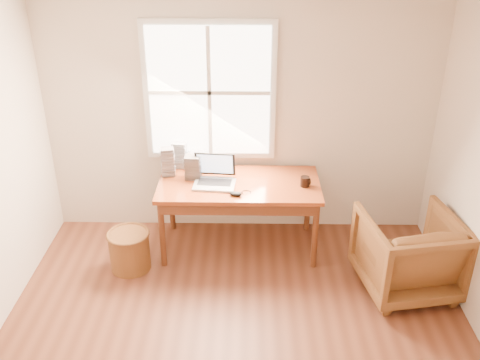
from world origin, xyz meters
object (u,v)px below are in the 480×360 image
(laptop, at_px, (214,172))
(coffee_mug, at_px, (305,182))
(armchair, at_px, (408,253))
(wicker_stool, at_px, (130,251))
(desk, at_px, (239,184))
(cd_stack_a, at_px, (180,154))

(laptop, xyz_separation_m, coffee_mug, (0.88, 0.00, -0.09))
(armchair, xyz_separation_m, wicker_stool, (-2.61, 0.26, -0.19))
(desk, height_order, laptop, laptop)
(laptop, height_order, coffee_mug, laptop)
(armchair, xyz_separation_m, cd_stack_a, (-2.17, 1.01, 0.51))
(laptop, bearing_deg, wicker_stool, -153.42)
(laptop, bearing_deg, cd_stack_a, 137.02)
(wicker_stool, xyz_separation_m, laptop, (0.82, 0.33, 0.70))
(laptop, relative_size, cd_stack_a, 1.42)
(desk, distance_m, laptop, 0.30)
(armchair, height_order, cd_stack_a, cd_stack_a)
(laptop, height_order, cd_stack_a, laptop)
(cd_stack_a, bearing_deg, armchair, -24.99)
(armchair, bearing_deg, laptop, -28.52)
(armchair, relative_size, coffee_mug, 8.41)
(laptop, relative_size, coffee_mug, 4.04)
(desk, xyz_separation_m, laptop, (-0.24, -0.07, 0.16))
(wicker_stool, distance_m, coffee_mug, 1.84)
(armchair, distance_m, cd_stack_a, 2.45)
(wicker_stool, xyz_separation_m, coffee_mug, (1.70, 0.33, 0.61))
(desk, bearing_deg, cd_stack_a, 150.21)
(laptop, bearing_deg, coffee_mug, 5.25)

